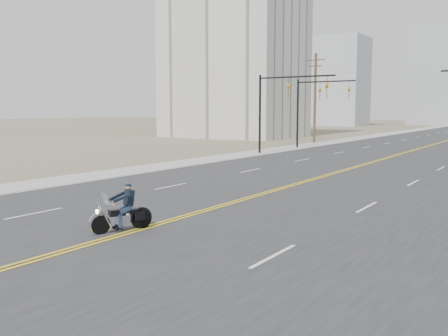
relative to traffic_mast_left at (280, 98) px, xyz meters
name	(u,v)px	position (x,y,z in m)	size (l,w,h in m)	color
ground_plane	(23,264)	(8.98, -32.00, -4.94)	(400.00, 400.00, 0.00)	#776D56
sidewalk_left	(376,135)	(-2.52, 38.00, -4.93)	(3.00, 200.00, 0.01)	#A5A5A0
traffic_mast_left	(280,98)	(0.00, 0.00, 0.00)	(7.10, 0.26, 7.00)	black
traffic_mast_far	(313,100)	(-0.33, 8.00, -0.06)	(6.10, 0.26, 7.00)	black
utility_pole_left	(315,97)	(-3.52, 16.00, 0.54)	(2.20, 0.30, 10.50)	brown
apartment_block	(235,33)	(-19.02, 23.00, 10.06)	(18.00, 14.00, 30.00)	silver
haze_bldg_a	(337,82)	(-26.02, 83.00, 6.06)	(14.00, 12.00, 22.00)	#B7BCC6
haze_bldg_f	(306,96)	(-41.02, 98.00, 3.06)	(12.00, 12.00, 16.00)	#ADB2B7
motorcyclist	(121,208)	(8.61, -28.17, -4.17)	(0.84, 1.95, 1.53)	black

